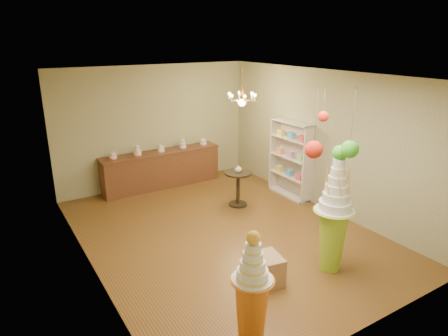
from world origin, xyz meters
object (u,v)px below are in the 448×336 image
pedestal_green (333,223)px  pedestal_orange (252,305)px  sideboard (162,168)px  round_table (238,184)px

pedestal_green → pedestal_orange: pedestal_green is taller
pedestal_green → sideboard: (-0.80, 4.96, -0.34)m
pedestal_green → sideboard: 5.04m
round_table → pedestal_orange: bearing=-121.8°
pedestal_orange → pedestal_green: bearing=20.0°
sideboard → pedestal_green: bearing=-80.8°
sideboard → round_table: bearing=-64.1°
pedestal_orange → sideboard: pedestal_orange is taller
pedestal_orange → sideboard: (1.35, 5.74, -0.17)m
round_table → sideboard: bearing=115.9°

